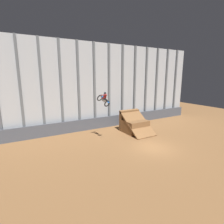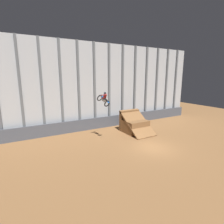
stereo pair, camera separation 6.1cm
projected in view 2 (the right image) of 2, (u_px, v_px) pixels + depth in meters
name	position (u px, v px, depth m)	size (l,w,h in m)	color
ground_plane	(153.00, 148.00, 18.63)	(60.00, 60.00, 0.00)	brown
arena_back_wall	(109.00, 86.00, 25.89)	(32.00, 0.40, 12.07)	#ADB2B7
lower_barrier	(111.00, 121.00, 26.41)	(31.36, 0.20, 1.62)	#474C56
dirt_ramp	(134.00, 124.00, 23.92)	(3.08, 4.32, 2.97)	brown
rider_bike_solo	(104.00, 99.00, 19.55)	(1.05, 1.90, 1.66)	black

